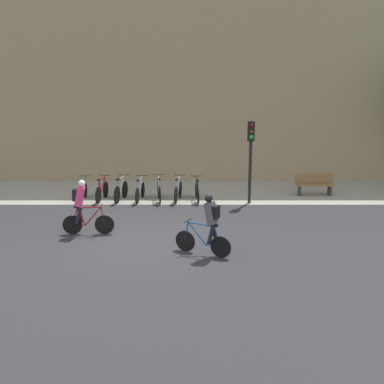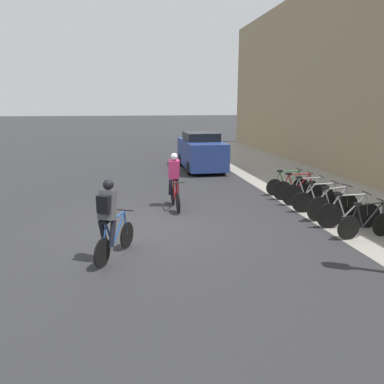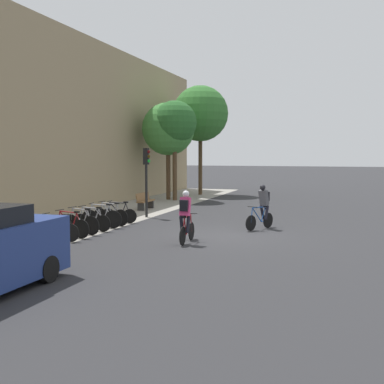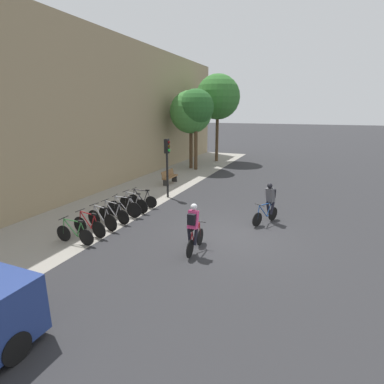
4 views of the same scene
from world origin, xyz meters
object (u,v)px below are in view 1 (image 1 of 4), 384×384
Objects in this scene: parked_bike_0 at (84,191)px; parked_bike_3 at (141,191)px; parked_bike_1 at (103,191)px; parked_bike_4 at (160,191)px; bench at (316,184)px; cyclist_pink at (83,205)px; traffic_light_pole at (252,147)px; parked_bike_5 at (179,191)px; parked_bike_6 at (198,191)px; parked_bike_2 at (122,191)px; cyclist_grey at (210,223)px.

parked_bike_3 is (2.28, 0.00, 0.01)m from parked_bike_0.
parked_bike_1 is 2.28m from parked_bike_4.
parked_bike_0 reaches higher than bench.
parked_bike_4 is at bearing 0.04° from parked_bike_0.
cyclist_pink is 4.29m from parked_bike_1.
parked_bike_3 is 4.72m from traffic_light_pole.
parked_bike_3 reaches higher than bench.
parked_bike_5 is 1.08× the size of bench.
parked_bike_0 is 1.04× the size of bench.
parked_bike_6 is (1.52, -0.00, -0.04)m from parked_bike_4.
parked_bike_1 is at bearing 179.96° from parked_bike_3.
parked_bike_5 reaches higher than parked_bike_1.
parked_bike_3 is 1.52m from parked_bike_5.
parked_bike_2 is 2.28m from parked_bike_5.
parked_bike_5 reaches higher than parked_bike_0.
parked_bike_4 is at bearing 0.01° from parked_bike_2.
parked_bike_2 is 0.76m from parked_bike_3.
parked_bike_3 is (1.34, 4.25, -0.56)m from cyclist_pink.
cyclist_pink reaches higher than parked_bike_5.
cyclist_pink is at bearing -107.55° from parked_bike_3.
parked_bike_6 is at bearing -0.03° from parked_bike_2.
parked_bike_2 is at bearing -179.99° from parked_bike_4.
bench is (2.88, 1.36, -1.77)m from traffic_light_pole.
parked_bike_4 is 0.99× the size of parked_bike_5.
parked_bike_3 reaches higher than parked_bike_0.
cyclist_pink reaches higher than parked_bike_4.
bench is at bearing 5.82° from parked_bike_0.
parked_bike_5 is at bearing -170.36° from bench.
parked_bike_5 is (0.76, -0.00, -0.01)m from parked_bike_4.
bench is at bearing 6.32° from parked_bike_1.
parked_bike_0 is 1.52m from parked_bike_2.
cyclist_grey is (3.89, -1.86, -0.00)m from cyclist_pink.
parked_bike_3 is 2.28m from parked_bike_6.
traffic_light_pole reaches higher than parked_bike_5.
parked_bike_1 reaches higher than bench.
parked_bike_2 is (-3.31, 6.12, -0.54)m from cyclist_grey.
parked_bike_6 is at bearing 0.01° from parked_bike_0.
parked_bike_1 is 0.76m from parked_bike_2.
parked_bike_2 is 1.52m from parked_bike_4.
cyclist_pink is 1.04× the size of parked_bike_1.
cyclist_grey reaches higher than bench.
parked_bike_2 reaches higher than parked_bike_0.
parked_bike_5 is at bearing 171.99° from traffic_light_pole.
parked_bike_3 is 0.99× the size of parked_bike_5.
traffic_light_pole reaches higher than parked_bike_4.
cyclist_pink is at bearing -77.57° from parked_bike_0.
cyclist_grey is 6.65m from parked_bike_3.
parked_bike_6 is 2.79m from traffic_light_pole.
parked_bike_5 reaches higher than bench.
cyclist_pink is at bearing -116.35° from parked_bike_4.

